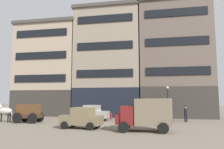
{
  "coord_description": "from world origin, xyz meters",
  "views": [
    {
      "loc": [
        6.51,
        -21.23,
        2.69
      ],
      "look_at": [
        2.09,
        2.08,
        5.31
      ],
      "focal_mm": 33.98,
      "sensor_mm": 36.0,
      "label": 1
    }
  ],
  "objects_px": {
    "cargo_wagon": "(28,112)",
    "delivery_truck_far": "(153,109)",
    "sedan_dark": "(93,113)",
    "streetlamp_curbside": "(168,98)",
    "delivery_truck_near": "(145,114)",
    "fire_hydrant_curbside": "(111,116)",
    "draft_horse": "(4,111)",
    "sedan_light": "(82,118)",
    "pedestrian_officer": "(186,113)"
  },
  "relations": [
    {
      "from": "pedestrian_officer",
      "to": "sedan_dark",
      "type": "bearing_deg",
      "value": -175.82
    },
    {
      "from": "draft_horse",
      "to": "fire_hydrant_curbside",
      "type": "distance_m",
      "value": 12.38
    },
    {
      "from": "cargo_wagon",
      "to": "pedestrian_officer",
      "type": "bearing_deg",
      "value": 13.41
    },
    {
      "from": "draft_horse",
      "to": "sedan_light",
      "type": "xyz_separation_m",
      "value": [
        10.1,
        -3.01,
        -0.36
      ]
    },
    {
      "from": "pedestrian_officer",
      "to": "delivery_truck_near",
      "type": "bearing_deg",
      "value": -118.74
    },
    {
      "from": "sedan_dark",
      "to": "streetlamp_curbside",
      "type": "relative_size",
      "value": 0.92
    },
    {
      "from": "delivery_truck_near",
      "to": "draft_horse",
      "type": "bearing_deg",
      "value": 166.63
    },
    {
      "from": "delivery_truck_far",
      "to": "streetlamp_curbside",
      "type": "height_order",
      "value": "streetlamp_curbside"
    },
    {
      "from": "sedan_dark",
      "to": "sedan_light",
      "type": "height_order",
      "value": "same"
    },
    {
      "from": "sedan_dark",
      "to": "pedestrian_officer",
      "type": "height_order",
      "value": "sedan_dark"
    },
    {
      "from": "sedan_dark",
      "to": "sedan_light",
      "type": "relative_size",
      "value": 0.98
    },
    {
      "from": "fire_hydrant_curbside",
      "to": "sedan_dark",
      "type": "bearing_deg",
      "value": -132.71
    },
    {
      "from": "pedestrian_officer",
      "to": "delivery_truck_far",
      "type": "bearing_deg",
      "value": -165.47
    },
    {
      "from": "delivery_truck_near",
      "to": "pedestrian_officer",
      "type": "height_order",
      "value": "delivery_truck_near"
    },
    {
      "from": "sedan_dark",
      "to": "fire_hydrant_curbside",
      "type": "height_order",
      "value": "sedan_dark"
    },
    {
      "from": "delivery_truck_near",
      "to": "cargo_wagon",
      "type": "bearing_deg",
      "value": 163.68
    },
    {
      "from": "cargo_wagon",
      "to": "sedan_dark",
      "type": "xyz_separation_m",
      "value": [
        6.37,
        3.28,
        -0.23
      ]
    },
    {
      "from": "draft_horse",
      "to": "streetlamp_curbside",
      "type": "height_order",
      "value": "streetlamp_curbside"
    },
    {
      "from": "sedan_dark",
      "to": "delivery_truck_far",
      "type": "bearing_deg",
      "value": -1.24
    },
    {
      "from": "draft_horse",
      "to": "pedestrian_officer",
      "type": "xyz_separation_m",
      "value": [
        19.98,
        4.06,
        -0.29
      ]
    },
    {
      "from": "delivery_truck_near",
      "to": "fire_hydrant_curbside",
      "type": "xyz_separation_m",
      "value": [
        -4.54,
        9.01,
        -1.0
      ]
    },
    {
      "from": "sedan_dark",
      "to": "pedestrian_officer",
      "type": "bearing_deg",
      "value": 4.18
    },
    {
      "from": "delivery_truck_near",
      "to": "fire_hydrant_curbside",
      "type": "bearing_deg",
      "value": 116.75
    },
    {
      "from": "cargo_wagon",
      "to": "delivery_truck_near",
      "type": "height_order",
      "value": "delivery_truck_near"
    },
    {
      "from": "delivery_truck_near",
      "to": "sedan_light",
      "type": "xyz_separation_m",
      "value": [
        -5.61,
        0.72,
        -0.51
      ]
    },
    {
      "from": "pedestrian_officer",
      "to": "fire_hydrant_curbside",
      "type": "distance_m",
      "value": 8.92
    },
    {
      "from": "cargo_wagon",
      "to": "draft_horse",
      "type": "distance_m",
      "value": 2.95
    },
    {
      "from": "draft_horse",
      "to": "fire_hydrant_curbside",
      "type": "xyz_separation_m",
      "value": [
        11.17,
        5.28,
        -0.84
      ]
    },
    {
      "from": "delivery_truck_near",
      "to": "pedestrian_officer",
      "type": "bearing_deg",
      "value": 61.26
    },
    {
      "from": "cargo_wagon",
      "to": "delivery_truck_near",
      "type": "xyz_separation_m",
      "value": [
        12.76,
        -3.74,
        0.28
      ]
    },
    {
      "from": "delivery_truck_near",
      "to": "sedan_light",
      "type": "height_order",
      "value": "delivery_truck_near"
    },
    {
      "from": "sedan_light",
      "to": "delivery_truck_near",
      "type": "bearing_deg",
      "value": -7.34
    },
    {
      "from": "delivery_truck_near",
      "to": "delivery_truck_far",
      "type": "xyz_separation_m",
      "value": [
        0.68,
        6.87,
        0.0
      ]
    },
    {
      "from": "cargo_wagon",
      "to": "delivery_truck_far",
      "type": "bearing_deg",
      "value": 13.11
    },
    {
      "from": "sedan_dark",
      "to": "sedan_light",
      "type": "xyz_separation_m",
      "value": [
        0.78,
        -6.3,
        0.0
      ]
    },
    {
      "from": "fire_hydrant_curbside",
      "to": "cargo_wagon",
      "type": "bearing_deg",
      "value": -147.29
    },
    {
      "from": "sedan_dark",
      "to": "streetlamp_curbside",
      "type": "distance_m",
      "value": 9.48
    },
    {
      "from": "streetlamp_curbside",
      "to": "pedestrian_officer",
      "type": "bearing_deg",
      "value": -48.95
    },
    {
      "from": "sedan_light",
      "to": "pedestrian_officer",
      "type": "distance_m",
      "value": 12.15
    },
    {
      "from": "fire_hydrant_curbside",
      "to": "draft_horse",
      "type": "bearing_deg",
      "value": -154.7
    },
    {
      "from": "delivery_truck_far",
      "to": "fire_hydrant_curbside",
      "type": "bearing_deg",
      "value": 157.65
    },
    {
      "from": "cargo_wagon",
      "to": "fire_hydrant_curbside",
      "type": "height_order",
      "value": "cargo_wagon"
    },
    {
      "from": "delivery_truck_near",
      "to": "sedan_light",
      "type": "bearing_deg",
      "value": 172.66
    },
    {
      "from": "delivery_truck_near",
      "to": "streetlamp_curbside",
      "type": "height_order",
      "value": "streetlamp_curbside"
    },
    {
      "from": "sedan_light",
      "to": "delivery_truck_far",
      "type": "bearing_deg",
      "value": 44.33
    },
    {
      "from": "delivery_truck_far",
      "to": "streetlamp_curbside",
      "type": "bearing_deg",
      "value": 58.52
    },
    {
      "from": "cargo_wagon",
      "to": "fire_hydrant_curbside",
      "type": "relative_size",
      "value": 3.52
    },
    {
      "from": "streetlamp_curbside",
      "to": "delivery_truck_near",
      "type": "bearing_deg",
      "value": -104.26
    },
    {
      "from": "streetlamp_curbside",
      "to": "sedan_light",
      "type": "bearing_deg",
      "value": -131.66
    },
    {
      "from": "cargo_wagon",
      "to": "delivery_truck_far",
      "type": "relative_size",
      "value": 0.67
    }
  ]
}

